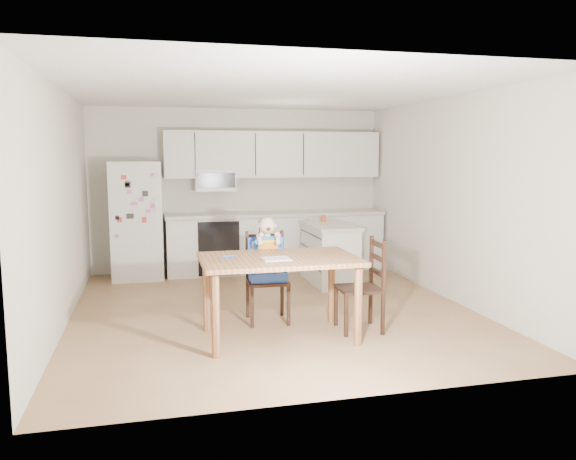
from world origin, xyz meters
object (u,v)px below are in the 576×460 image
at_px(chair_booster, 267,258).
at_px(chair_side, 368,279).
at_px(kitchen_island, 329,253).
at_px(refrigerator, 137,220).
at_px(red_cup, 323,219).
at_px(dining_table, 279,268).

relative_size(chair_booster, chair_side, 1.20).
height_order(kitchen_island, chair_side, chair_side).
distance_m(refrigerator, kitchen_island, 2.83).
distance_m(red_cup, dining_table, 2.74).
relative_size(red_cup, dining_table, 0.06).
bearing_deg(dining_table, chair_side, 2.69).
xyz_separation_m(refrigerator, red_cup, (2.61, -0.71, 0.03)).
height_order(refrigerator, red_cup, refrigerator).
bearing_deg(refrigerator, kitchen_island, -20.36).
bearing_deg(kitchen_island, chair_side, -97.35).
relative_size(refrigerator, chair_booster, 1.49).
distance_m(red_cup, chair_side, 2.45).
bearing_deg(kitchen_island, red_cup, 92.55).
height_order(refrigerator, dining_table, refrigerator).
distance_m(kitchen_island, red_cup, 0.53).
relative_size(kitchen_island, red_cup, 13.19).
bearing_deg(refrigerator, chair_side, -53.03).
bearing_deg(chair_side, kitchen_island, 176.07).
xyz_separation_m(red_cup, chair_side, (-0.26, -2.41, -0.35)).
bearing_deg(chair_side, chair_booster, -117.89).
bearing_deg(refrigerator, chair_booster, -61.10).
bearing_deg(kitchen_island, dining_table, -119.16).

